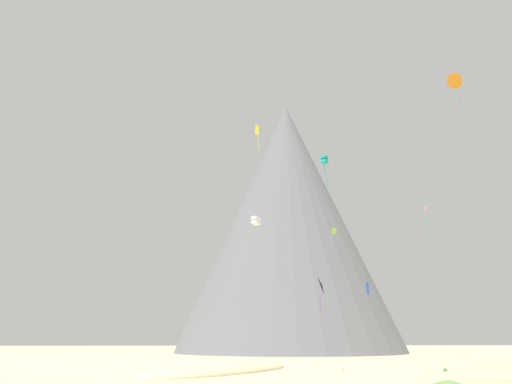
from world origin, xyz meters
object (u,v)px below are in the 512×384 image
(bush_near_right, at_px, (446,373))
(rock_massif, at_px, (281,239))
(kite_white_mid, at_px, (256,221))
(kite_teal_high, at_px, (324,160))
(bush_far_right, at_px, (448,382))
(kite_orange_high, at_px, (454,81))
(kite_black_low, at_px, (322,286))
(kite_lime_mid, at_px, (334,231))
(bush_far_left, at_px, (175,375))
(kite_blue_low, at_px, (368,288))
(kite_yellow_high, at_px, (257,132))
(kite_pink_mid, at_px, (425,210))

(bush_near_right, distance_m, rock_massif, 85.02)
(kite_white_mid, relative_size, kite_teal_high, 0.31)
(bush_far_right, xyz_separation_m, rock_massif, (-3.13, 85.48, 27.44))
(kite_orange_high, bearing_deg, kite_black_low, 22.08)
(kite_lime_mid, xyz_separation_m, kite_white_mid, (-13.76, -2.70, 1.03))
(bush_far_left, height_order, kite_black_low, kite_black_low)
(bush_near_right, relative_size, kite_teal_high, 0.23)
(bush_far_left, bearing_deg, kite_blue_low, 30.27)
(kite_yellow_high, bearing_deg, kite_black_low, -32.64)
(bush_far_right, bearing_deg, kite_pink_mid, 68.00)
(bush_far_left, distance_m, kite_teal_high, 50.09)
(kite_black_low, distance_m, kite_teal_high, 33.26)
(kite_black_low, bearing_deg, kite_yellow_high, 43.32)
(kite_white_mid, relative_size, kite_blue_low, 1.09)
(kite_black_low, relative_size, kite_orange_high, 0.81)
(bush_near_right, bearing_deg, kite_teal_high, 94.63)
(kite_lime_mid, height_order, kite_black_low, kite_lime_mid)
(bush_near_right, height_order, rock_massif, rock_massif)
(kite_black_low, height_order, kite_blue_low, kite_black_low)
(kite_orange_high, bearing_deg, kite_yellow_high, -5.41)
(bush_far_right, relative_size, kite_lime_mid, 2.61)
(kite_lime_mid, bearing_deg, kite_yellow_high, -124.50)
(kite_blue_low, bearing_deg, kite_lime_mid, -101.04)
(bush_far_right, distance_m, kite_yellow_high, 45.35)
(kite_lime_mid, bearing_deg, kite_orange_high, -42.17)
(kite_black_low, distance_m, kite_pink_mid, 37.30)
(kite_lime_mid, height_order, kite_blue_low, kite_lime_mid)
(kite_orange_high, bearing_deg, bush_near_right, 54.45)
(kite_teal_high, bearing_deg, bush_far_left, -77.85)
(bush_near_right, xyz_separation_m, kite_black_low, (-8.49, 11.51, 8.66))
(bush_far_right, height_order, bush_near_right, bush_near_right)
(kite_teal_high, height_order, kite_pink_mid, kite_teal_high)
(kite_pink_mid, bearing_deg, kite_white_mid, -74.45)
(kite_white_mid, distance_m, kite_orange_high, 37.92)
(kite_yellow_high, height_order, kite_teal_high, kite_yellow_high)
(kite_lime_mid, xyz_separation_m, kite_blue_low, (-1.72, -24.76, -12.08))
(bush_far_left, bearing_deg, kite_teal_high, 56.99)
(kite_blue_low, bearing_deg, bush_far_left, 23.21)
(bush_near_right, xyz_separation_m, bush_far_left, (-23.72, 2.31, -0.17))
(kite_black_low, xyz_separation_m, kite_orange_high, (23.32, 9.79, 31.74))
(kite_orange_high, bearing_deg, rock_massif, -72.00)
(rock_massif, distance_m, kite_yellow_high, 57.72)
(rock_massif, bearing_deg, bush_far_left, -103.37)
(kite_teal_high, xyz_separation_m, kite_pink_mid, (17.52, 1.86, -8.01))
(kite_blue_low, distance_m, kite_pink_mid, 31.41)
(kite_yellow_high, bearing_deg, bush_far_right, -36.30)
(bush_far_left, bearing_deg, kite_yellow_high, 67.73)
(bush_near_right, bearing_deg, kite_yellow_high, 122.17)
(kite_black_low, distance_m, kite_orange_high, 40.59)
(kite_black_low, relative_size, kite_blue_low, 2.34)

